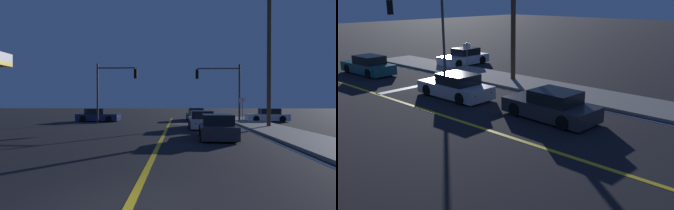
# 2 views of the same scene
# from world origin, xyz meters

# --- Properties ---
(sidewalk_right) EXTENTS (3.20, 40.19, 0.15)m
(sidewalk_right) POSITION_xyz_m (7.60, 11.16, 0.07)
(sidewalk_right) COLOR gray
(sidewalk_right) RESTS_ON ground
(lane_line_center) EXTENTS (0.20, 37.96, 0.01)m
(lane_line_center) POSITION_xyz_m (0.00, 11.16, 0.01)
(lane_line_center) COLOR gold
(lane_line_center) RESTS_ON ground
(lane_line_edge_right) EXTENTS (0.16, 37.96, 0.01)m
(lane_line_edge_right) POSITION_xyz_m (5.75, 11.16, 0.01)
(lane_line_edge_right) COLOR white
(lane_line_edge_right) RESTS_ON ground
(stop_bar) EXTENTS (6.00, 0.50, 0.01)m
(stop_bar) POSITION_xyz_m (3.00, 20.83, 0.01)
(stop_bar) COLOR white
(stop_bar) RESTS_ON ground
(car_side_waiting_teal) EXTENTS (1.99, 4.64, 1.34)m
(car_side_waiting_teal) POSITION_xyz_m (2.72, 26.72, 0.58)
(car_side_waiting_teal) COLOR #195960
(car_side_waiting_teal) RESTS_ON ground
(car_parked_curb_charcoal) EXTENTS (2.16, 4.55, 1.34)m
(car_parked_curb_charcoal) POSITION_xyz_m (3.08, 10.90, 0.58)
(car_parked_curb_charcoal) COLOR #2D2D33
(car_parked_curb_charcoal) RESTS_ON ground
(car_lead_oncoming_white) EXTENTS (4.22, 1.89, 1.34)m
(car_lead_oncoming_white) POSITION_xyz_m (9.92, 24.49, 0.58)
(car_lead_oncoming_white) COLOR silver
(car_lead_oncoming_white) RESTS_ON ground
(car_distant_tail_navy) EXTENTS (4.34, 1.97, 1.34)m
(car_distant_tail_navy) POSITION_xyz_m (-7.40, 23.91, 0.58)
(car_distant_tail_navy) COLOR navy
(car_distant_tail_navy) RESTS_ON ground
(car_following_oncoming_silver) EXTENTS (1.97, 4.51, 1.34)m
(car_following_oncoming_silver) POSITION_xyz_m (2.66, 17.04, 0.58)
(car_following_oncoming_silver) COLOR #B2B5BA
(car_following_oncoming_silver) RESTS_ON ground
(traffic_signal_near_right) EXTENTS (4.36, 0.28, 5.68)m
(traffic_signal_near_right) POSITION_xyz_m (5.22, 23.13, 3.82)
(traffic_signal_near_right) COLOR #38383D
(traffic_signal_near_right) RESTS_ON ground
(traffic_signal_far_left) EXTENTS (3.85, 0.28, 5.62)m
(traffic_signal_far_left) POSITION_xyz_m (-5.42, 21.73, 3.75)
(traffic_signal_far_left) COLOR #38383D
(traffic_signal_far_left) RESTS_ON ground
(utility_pole_right) EXTENTS (1.89, 0.31, 11.43)m
(utility_pole_right) POSITION_xyz_m (7.90, 17.43, 5.92)
(utility_pole_right) COLOR #4C3823
(utility_pole_right) RESTS_ON ground
(street_sign_corner) EXTENTS (0.56, 0.10, 2.43)m
(street_sign_corner) POSITION_xyz_m (6.50, 20.33, 1.63)
(street_sign_corner) COLOR slate
(street_sign_corner) RESTS_ON ground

